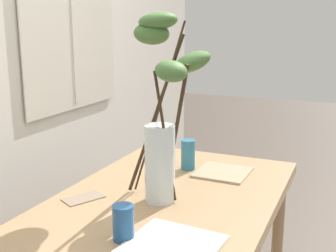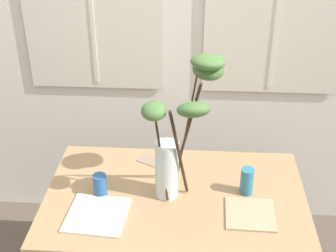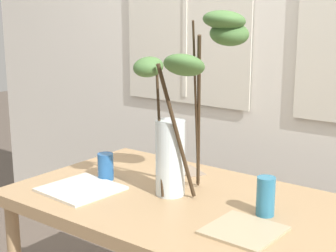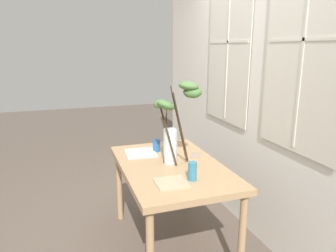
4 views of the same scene
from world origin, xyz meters
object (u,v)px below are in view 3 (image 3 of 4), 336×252
(dining_table, at_px, (178,216))
(vase_with_branches, at_px, (188,101))
(drinking_glass_blue_right, at_px, (266,196))
(plate_square_right, at_px, (244,230))
(plate_square_left, at_px, (81,189))
(drinking_glass_blue_left, at_px, (106,166))

(dining_table, xyz_separation_m, vase_with_branches, (0.03, 0.02, 0.46))
(drinking_glass_blue_right, relative_size, plate_square_right, 0.61)
(vase_with_branches, distance_m, drinking_glass_blue_right, 0.45)
(plate_square_left, bearing_deg, drinking_glass_blue_right, 17.30)
(vase_with_branches, bearing_deg, dining_table, -138.23)
(vase_with_branches, height_order, plate_square_right, vase_with_branches)
(drinking_glass_blue_right, bearing_deg, drinking_glass_blue_left, -175.10)
(dining_table, height_order, drinking_glass_blue_left, drinking_glass_blue_left)
(drinking_glass_blue_right, bearing_deg, vase_with_branches, -176.26)
(dining_table, relative_size, drinking_glass_blue_right, 9.17)
(dining_table, distance_m, vase_with_branches, 0.46)
(dining_table, height_order, plate_square_right, plate_square_right)
(dining_table, relative_size, vase_with_branches, 1.79)
(plate_square_left, bearing_deg, drinking_glass_blue_left, 94.73)
(drinking_glass_blue_left, relative_size, plate_square_right, 0.50)
(dining_table, height_order, plate_square_left, plate_square_left)
(drinking_glass_blue_left, xyz_separation_m, plate_square_right, (0.73, -0.11, -0.05))
(drinking_glass_blue_right, distance_m, plate_square_left, 0.74)
(vase_with_branches, bearing_deg, plate_square_right, -23.73)
(plate_square_left, height_order, plate_square_right, plate_square_left)
(drinking_glass_blue_right, distance_m, plate_square_right, 0.18)
(dining_table, distance_m, drinking_glass_blue_left, 0.40)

